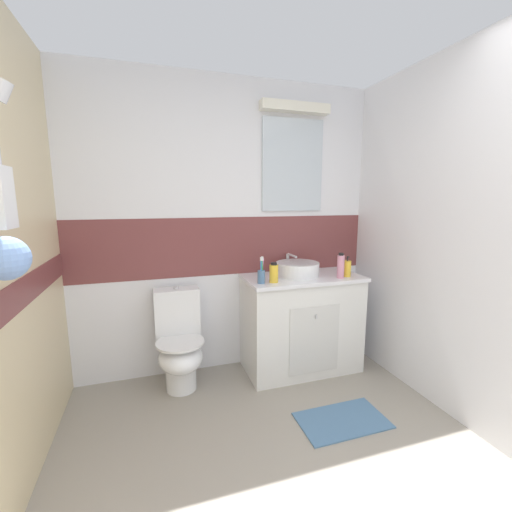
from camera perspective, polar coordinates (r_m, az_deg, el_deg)
The scene contains 11 objects.
ground_plane at distance 2.30m, azimuth 3.77°, elevation -31.71°, with size 3.20×3.48×0.04m, color gray.
wall_back_tiled at distance 2.93m, azimuth -4.76°, elevation 5.00°, with size 3.20×0.20×2.50m.
wall_right_plain at distance 2.57m, azimuth 33.36°, elevation 2.47°, with size 0.10×3.48×2.50m, color white.
vanity_cabinet at distance 3.03m, azimuth 7.72°, elevation -11.22°, with size 1.01×0.54×0.85m.
sink_basin at distance 2.90m, azimuth 7.10°, elevation -2.13°, with size 0.37×0.42×0.17m.
toilet at distance 2.81m, azimuth -12.99°, elevation -14.38°, with size 0.37×0.50×0.80m.
toothbrush_cup at distance 2.61m, azimuth 0.93°, elevation -3.31°, with size 0.06×0.06×0.21m.
soap_dispenser at distance 2.94m, azimuth 15.35°, elevation -2.09°, with size 0.07×0.07×0.18m.
mouthwash_bottle at distance 2.64m, azimuth 3.07°, elevation -2.92°, with size 0.07×0.07×0.16m.
shampoo_bottle_tall at distance 2.86m, azimuth 14.32°, elevation -1.70°, with size 0.06×0.06×0.21m.
bath_mat at distance 2.61m, azimuth 14.56°, elevation -25.62°, with size 0.60×0.35×0.01m, color #4C7299.
Camera 1 is at (-0.65, -0.40, 1.50)m, focal length 23.32 mm.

